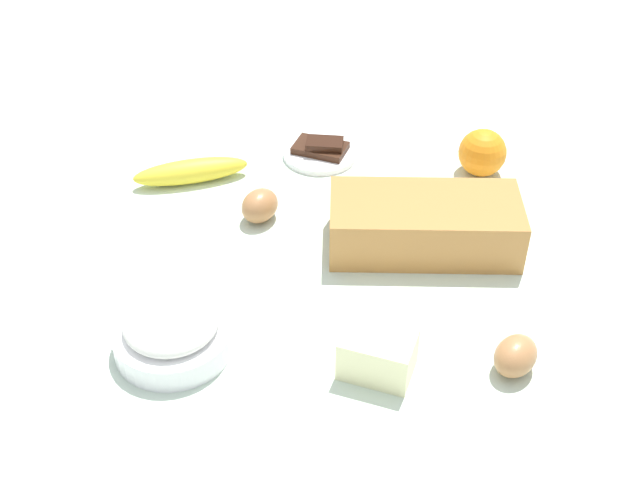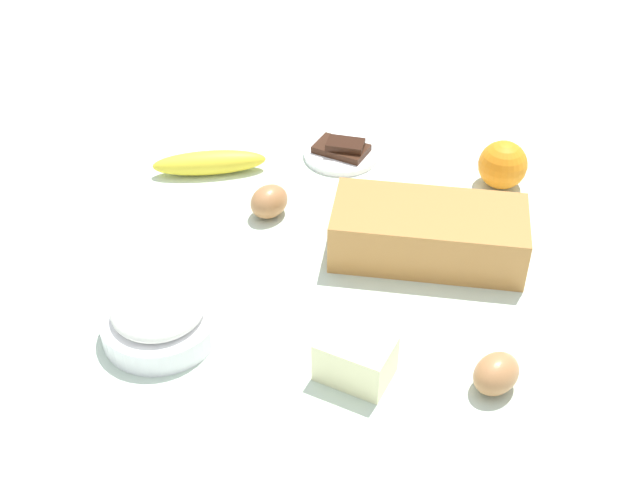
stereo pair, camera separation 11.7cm
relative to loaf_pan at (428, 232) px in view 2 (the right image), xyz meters
name	(u,v)px [view 2 (the right image)]	position (x,y,z in m)	size (l,w,h in m)	color
ground_plane	(320,266)	(-0.15, -0.06, -0.05)	(2.40, 2.40, 0.02)	silver
loaf_pan	(428,232)	(0.00, 0.00, 0.00)	(0.29, 0.16, 0.08)	#B77A3D
flour_bowl	(159,317)	(-0.31, -0.25, -0.01)	(0.16, 0.16, 0.07)	white
banana	(209,163)	(-0.39, 0.12, -0.02)	(0.19, 0.04, 0.04)	yellow
orange_fruit	(503,165)	(0.09, 0.21, 0.00)	(0.08, 0.08, 0.08)	orange
butter_block	(355,359)	(-0.05, -0.26, -0.01)	(0.09, 0.06, 0.06)	#F4EDB2
egg_near_butter	(496,374)	(0.12, -0.24, -0.02)	(0.05, 0.05, 0.07)	#B17848
egg_beside_bowl	(269,201)	(-0.25, 0.03, -0.02)	(0.05, 0.05, 0.07)	#AC7446
chocolate_plate	(342,152)	(-0.18, 0.23, -0.03)	(0.13, 0.13, 0.03)	white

